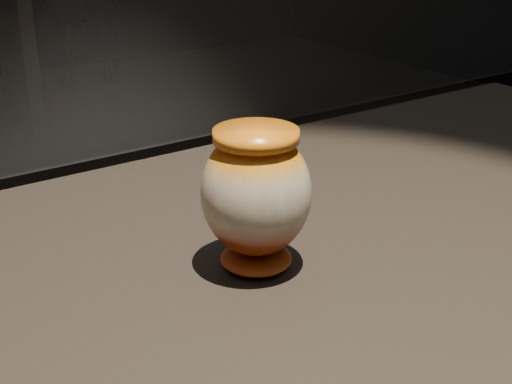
{
  "coord_description": "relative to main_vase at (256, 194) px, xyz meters",
  "views": [
    {
      "loc": [
        -0.4,
        -0.62,
        1.31
      ],
      "look_at": [
        0.03,
        -0.01,
        1.0
      ],
      "focal_mm": 50.0,
      "sensor_mm": 36.0,
      "label": 1
    }
  ],
  "objects": [
    {
      "name": "main_vase",
      "position": [
        0.0,
        0.0,
        0.0
      ],
      "size": [
        0.16,
        0.16,
        0.17
      ],
      "rotation": [
        0.0,
        0.0,
        -0.36
      ],
      "color": "maroon",
      "rests_on": "display_plinth"
    }
  ]
}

